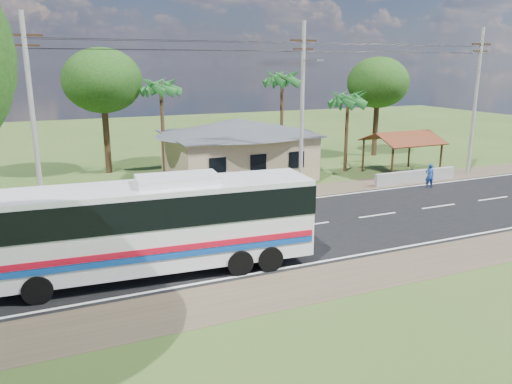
# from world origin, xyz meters

# --- Properties ---
(ground) EXTENTS (120.00, 120.00, 0.00)m
(ground) POSITION_xyz_m (0.00, 0.00, 0.00)
(ground) COLOR #314E1C
(ground) RESTS_ON ground
(road) EXTENTS (120.00, 16.00, 0.03)m
(road) POSITION_xyz_m (0.00, 0.00, 0.01)
(road) COLOR black
(road) RESTS_ON ground
(house) EXTENTS (12.40, 10.00, 5.00)m
(house) POSITION_xyz_m (1.00, 13.00, 2.64)
(house) COLOR tan
(house) RESTS_ON ground
(waiting_shed) EXTENTS (5.20, 4.48, 3.35)m
(waiting_shed) POSITION_xyz_m (13.00, 8.50, 2.73)
(waiting_shed) COLOR #362613
(waiting_shed) RESTS_ON ground
(concrete_barrier) EXTENTS (7.00, 0.30, 0.90)m
(concrete_barrier) POSITION_xyz_m (12.00, 5.60, 0.45)
(concrete_barrier) COLOR #9E9E99
(concrete_barrier) RESTS_ON ground
(utility_poles) EXTENTS (32.80, 2.22, 11.00)m
(utility_poles) POSITION_xyz_m (2.67, 6.49, 5.77)
(utility_poles) COLOR #9E9E99
(utility_poles) RESTS_ON ground
(palm_near) EXTENTS (2.80, 2.80, 6.70)m
(palm_near) POSITION_xyz_m (9.50, 11.00, 5.71)
(palm_near) COLOR #47301E
(palm_near) RESTS_ON ground
(palm_mid) EXTENTS (2.80, 2.80, 8.20)m
(palm_mid) POSITION_xyz_m (6.00, 15.50, 7.16)
(palm_mid) COLOR #47301E
(palm_mid) RESTS_ON ground
(palm_far) EXTENTS (2.80, 2.80, 7.70)m
(palm_far) POSITION_xyz_m (-4.00, 16.00, 6.68)
(palm_far) COLOR #47301E
(palm_far) RESTS_ON ground
(tree_behind_house) EXTENTS (6.00, 6.00, 9.61)m
(tree_behind_house) POSITION_xyz_m (-8.00, 18.00, 7.12)
(tree_behind_house) COLOR #47301E
(tree_behind_house) RESTS_ON ground
(tree_behind_shed) EXTENTS (5.60, 5.60, 9.02)m
(tree_behind_shed) POSITION_xyz_m (16.00, 16.00, 6.68)
(tree_behind_shed) COLOR #47301E
(tree_behind_shed) RESTS_ON ground
(coach_bus) EXTENTS (13.31, 3.75, 4.08)m
(coach_bus) POSITION_xyz_m (-8.92, -3.06, 2.33)
(coach_bus) COLOR silver
(coach_bus) RESTS_ON ground
(motorcycle) EXTENTS (1.66, 1.01, 0.82)m
(motorcycle) POSITION_xyz_m (12.79, 7.30, 0.41)
(motorcycle) COLOR black
(motorcycle) RESTS_ON ground
(person) EXTENTS (0.73, 0.61, 1.71)m
(person) POSITION_xyz_m (11.78, 3.96, 0.86)
(person) COLOR navy
(person) RESTS_ON ground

